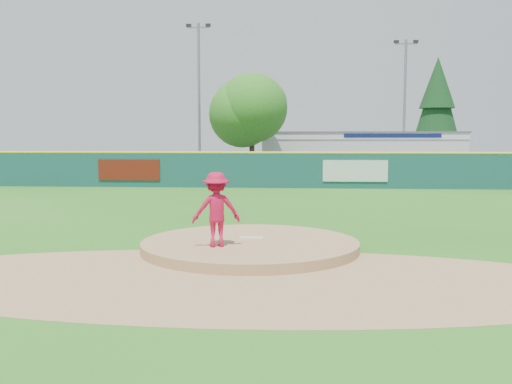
# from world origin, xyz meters

# --- Properties ---
(ground) EXTENTS (120.00, 120.00, 0.00)m
(ground) POSITION_xyz_m (0.00, 0.00, 0.00)
(ground) COLOR #286B19
(ground) RESTS_ON ground
(pitchers_mound) EXTENTS (5.50, 5.50, 0.50)m
(pitchers_mound) POSITION_xyz_m (0.00, 0.00, 0.00)
(pitchers_mound) COLOR #9E774C
(pitchers_mound) RESTS_ON ground
(pitching_rubber) EXTENTS (0.60, 0.15, 0.04)m
(pitching_rubber) POSITION_xyz_m (0.00, 0.30, 0.27)
(pitching_rubber) COLOR white
(pitching_rubber) RESTS_ON pitchers_mound
(infield_dirt_arc) EXTENTS (15.40, 15.40, 0.01)m
(infield_dirt_arc) POSITION_xyz_m (0.00, -3.00, 0.01)
(infield_dirt_arc) COLOR #9E774C
(infield_dirt_arc) RESTS_ON ground
(parking_lot) EXTENTS (44.00, 16.00, 0.02)m
(parking_lot) POSITION_xyz_m (0.00, 27.00, 0.01)
(parking_lot) COLOR #38383A
(parking_lot) RESTS_ON ground
(pitcher) EXTENTS (1.30, 0.97, 1.79)m
(pitcher) POSITION_xyz_m (-0.74, -0.81, 1.14)
(pitcher) COLOR #B70F37
(pitcher) RESTS_ON pitchers_mound
(van) EXTENTS (5.73, 3.75, 1.47)m
(van) POSITION_xyz_m (5.87, 22.98, 0.75)
(van) COLOR white
(van) RESTS_ON parking_lot
(pool_building_grp) EXTENTS (15.20, 8.20, 3.31)m
(pool_building_grp) POSITION_xyz_m (6.00, 31.99, 1.66)
(pool_building_grp) COLOR silver
(pool_building_grp) RESTS_ON ground
(fence_banners) EXTENTS (16.51, 0.04, 1.20)m
(fence_banners) POSITION_xyz_m (-2.08, 17.92, 1.00)
(fence_banners) COLOR #60170D
(fence_banners) RESTS_ON ground
(playground_slide) EXTENTS (1.13, 3.17, 1.75)m
(playground_slide) POSITION_xyz_m (-12.16, 22.89, 0.89)
(playground_slide) COLOR blue
(playground_slide) RESTS_ON ground
(outfield_fence) EXTENTS (40.00, 0.14, 2.07)m
(outfield_fence) POSITION_xyz_m (0.00, 18.00, 1.09)
(outfield_fence) COLOR #154543
(outfield_fence) RESTS_ON ground
(deciduous_tree) EXTENTS (5.60, 5.60, 7.36)m
(deciduous_tree) POSITION_xyz_m (-2.00, 25.00, 4.55)
(deciduous_tree) COLOR #382314
(deciduous_tree) RESTS_ON ground
(conifer_tree) EXTENTS (4.40, 4.40, 9.50)m
(conifer_tree) POSITION_xyz_m (13.00, 36.00, 5.54)
(conifer_tree) COLOR #382314
(conifer_tree) RESTS_ON ground
(light_pole_left) EXTENTS (1.75, 0.25, 11.00)m
(light_pole_left) POSITION_xyz_m (-6.00, 27.00, 6.05)
(light_pole_left) COLOR gray
(light_pole_left) RESTS_ON ground
(light_pole_right) EXTENTS (1.75, 0.25, 10.00)m
(light_pole_right) POSITION_xyz_m (9.00, 29.00, 5.54)
(light_pole_right) COLOR gray
(light_pole_right) RESTS_ON ground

